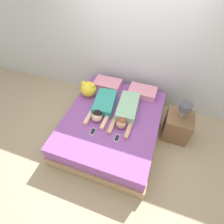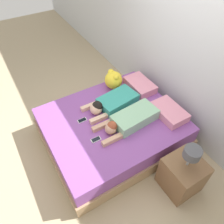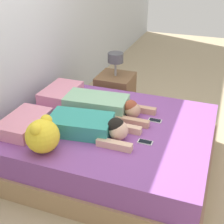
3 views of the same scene
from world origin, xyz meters
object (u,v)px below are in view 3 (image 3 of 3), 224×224
object	(u,v)px
cell_phone_left	(145,142)
plush_toy	(42,135)
person_left	(91,126)
cell_phone_right	(155,120)
pillow_head_left	(24,123)
bed	(112,145)
pillow_head_right	(61,93)
person_right	(104,105)
nightstand	(115,92)

from	to	relation	value
cell_phone_left	plush_toy	size ratio (longest dim) A/B	0.44
person_left	plush_toy	world-z (taller)	plush_toy
cell_phone_right	plush_toy	size ratio (longest dim) A/B	0.44
pillow_head_left	cell_phone_left	world-z (taller)	pillow_head_left
bed	cell_phone_left	size ratio (longest dim) A/B	14.65
person_left	cell_phone_left	bearing A→B (deg)	-87.04
pillow_head_right	person_right	bearing A→B (deg)	-104.38
bed	cell_phone_right	xyz separation A→B (m)	(0.23, -0.41, 0.27)
person_right	bed	bearing A→B (deg)	-142.09
plush_toy	nightstand	distance (m)	1.90
bed	person_right	world-z (taller)	person_right
plush_toy	nightstand	world-z (taller)	nightstand
pillow_head_left	person_left	size ratio (longest dim) A/B	0.61
bed	nightstand	xyz separation A→B (m)	(1.21, 0.40, 0.05)
cell_phone_right	bed	bearing A→B (deg)	119.58
person_right	cell_phone_left	bearing A→B (deg)	-126.08
bed	cell_phone_right	distance (m)	0.54
person_left	bed	bearing A→B (deg)	-30.09
person_right	cell_phone_left	distance (m)	0.74
person_left	cell_phone_right	world-z (taller)	person_left
person_right	cell_phone_left	world-z (taller)	person_right
pillow_head_right	cell_phone_right	distance (m)	1.23
cell_phone_right	nightstand	world-z (taller)	nightstand
bed	cell_phone_right	bearing A→B (deg)	-60.42
pillow_head_right	plush_toy	bearing A→B (deg)	-159.61
bed	pillow_head_right	distance (m)	0.96
bed	person_left	size ratio (longest dim) A/B	2.27
plush_toy	nightstand	size ratio (longest dim) A/B	0.37
pillow_head_right	cell_phone_right	bearing A→B (deg)	-97.30
person_right	nightstand	bearing A→B (deg)	12.69
person_left	nightstand	xyz separation A→B (m)	(1.45, 0.26, -0.30)
pillow_head_left	nightstand	distance (m)	1.67
person_left	cell_phone_left	world-z (taller)	person_left
bed	person_left	xyz separation A→B (m)	(-0.23, 0.14, 0.35)
person_left	cell_phone_left	xyz separation A→B (m)	(0.03, -0.55, -0.08)
pillow_head_right	cell_phone_left	world-z (taller)	pillow_head_right
bed	plush_toy	bearing A→B (deg)	147.09
person_left	plush_toy	bearing A→B (deg)	145.59
pillow_head_left	plush_toy	bearing A→B (deg)	-124.60
cell_phone_right	plush_toy	world-z (taller)	plush_toy
pillow_head_right	bed	bearing A→B (deg)	-115.53
pillow_head_left	pillow_head_right	size ratio (longest dim) A/B	1.00
bed	cell_phone_right	size ratio (longest dim) A/B	14.65
bed	pillow_head_left	distance (m)	0.96
bed	person_left	bearing A→B (deg)	149.91
cell_phone_left	nightstand	size ratio (longest dim) A/B	0.16
nightstand	cell_phone_left	bearing A→B (deg)	-150.17
cell_phone_right	nightstand	bearing A→B (deg)	39.39
pillow_head_left	nightstand	size ratio (longest dim) A/B	0.64
bed	pillow_head_right	bearing A→B (deg)	64.47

